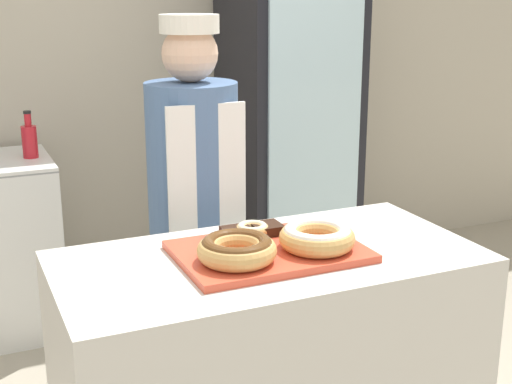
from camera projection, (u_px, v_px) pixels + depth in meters
wall_back at (110, 58)px, 3.99m from camera, size 8.00×0.06×2.70m
serving_tray at (269, 251)px, 2.23m from camera, size 0.58×0.40×0.02m
donut_chocolate_glaze at (237, 249)px, 2.11m from camera, size 0.24×0.24×0.07m
donut_light_glaze at (317, 236)px, 2.21m from camera, size 0.24×0.24×0.07m
donut_mini_center at (252, 229)px, 2.34m from camera, size 0.11×0.11×0.04m
brownie_back_left at (238, 233)px, 2.32m from camera, size 0.09×0.09×0.03m
brownie_back_right at (267, 229)px, 2.36m from camera, size 0.09×0.09×0.03m
baker_person at (194, 213)px, 2.83m from camera, size 0.36×0.36×1.63m
beverage_fridge at (289, 126)px, 4.13m from camera, size 0.67×0.65×1.91m
bottle_red at (30, 140)px, 3.54m from camera, size 0.08×0.08×0.24m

